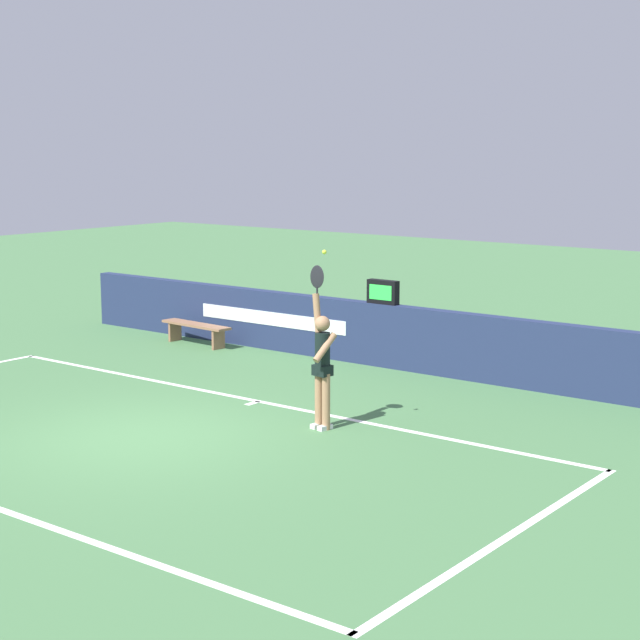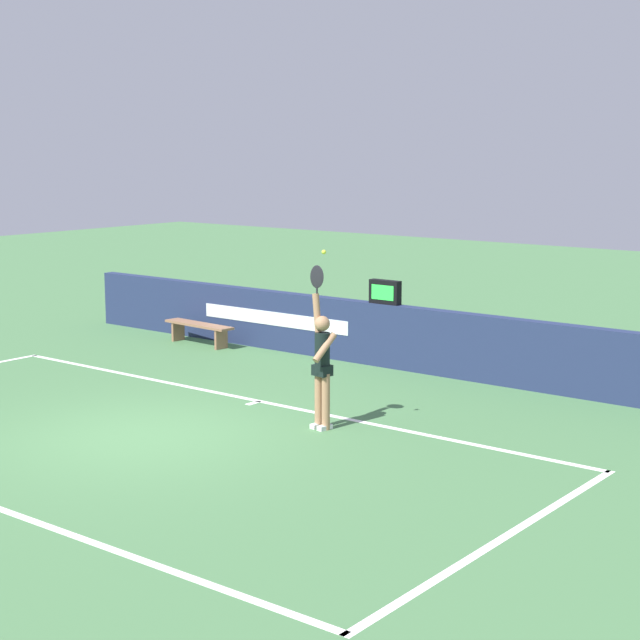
% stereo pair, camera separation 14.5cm
% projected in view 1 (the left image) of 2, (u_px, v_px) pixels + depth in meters
% --- Properties ---
extents(ground_plane, '(60.00, 60.00, 0.00)m').
position_uv_depth(ground_plane, '(142.00, 436.00, 14.92)').
color(ground_plane, '#447244').
extents(court_lines, '(12.16, 5.79, 0.00)m').
position_uv_depth(court_lines, '(130.00, 440.00, 14.74)').
color(court_lines, white).
rests_on(court_lines, ground).
extents(back_wall, '(15.65, 0.26, 1.20)m').
position_uv_depth(back_wall, '(379.00, 335.00, 19.59)').
color(back_wall, '#202B4E').
rests_on(back_wall, ground).
extents(speed_display, '(0.64, 0.17, 0.45)m').
position_uv_depth(speed_display, '(383.00, 292.00, 19.41)').
color(speed_display, black).
rests_on(speed_display, back_wall).
extents(tennis_player, '(0.46, 0.46, 2.46)m').
position_uv_depth(tennis_player, '(322.00, 362.00, 15.15)').
color(tennis_player, '#A07552').
rests_on(tennis_player, ground).
extents(tennis_ball, '(0.07, 0.07, 0.07)m').
position_uv_depth(tennis_ball, '(324.00, 252.00, 14.53)').
color(tennis_ball, '#D3E537').
extents(courtside_bench_near, '(1.82, 0.49, 0.45)m').
position_uv_depth(courtside_bench_near, '(196.00, 328.00, 21.66)').
color(courtside_bench_near, '#8E6146').
rests_on(courtside_bench_near, ground).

